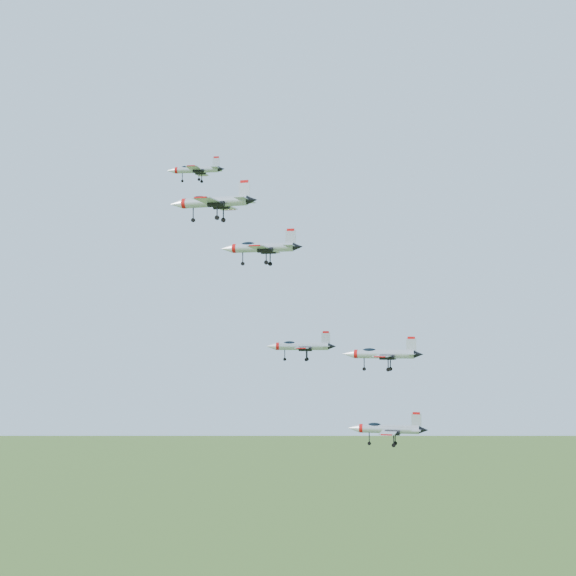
# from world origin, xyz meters

# --- Properties ---
(jet_lead) EXTENTS (10.62, 8.84, 2.84)m
(jet_lead) POSITION_xyz_m (-15.09, 15.32, 155.00)
(jet_lead) COLOR #B1B5BE
(jet_left_high) EXTENTS (13.07, 10.75, 3.50)m
(jet_left_high) POSITION_xyz_m (1.45, 1.05, 139.16)
(jet_left_high) COLOR #B1B5BE
(jet_right_high) EXTENTS (12.04, 9.91, 3.22)m
(jet_right_high) POSITION_xyz_m (1.56, -20.38, 142.75)
(jet_right_high) COLOR #B1B5BE
(jet_left_low) EXTENTS (11.43, 9.57, 3.06)m
(jet_left_low) POSITION_xyz_m (5.54, 9.56, 123.97)
(jet_left_low) COLOR #B1B5BE
(jet_right_low) EXTENTS (11.08, 9.10, 2.97)m
(jet_right_low) POSITION_xyz_m (21.22, -7.13, 123.19)
(jet_right_low) COLOR #B1B5BE
(jet_trail) EXTENTS (11.35, 9.33, 3.04)m
(jet_trail) POSITION_xyz_m (21.26, -3.03, 112.64)
(jet_trail) COLOR #B1B5BE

